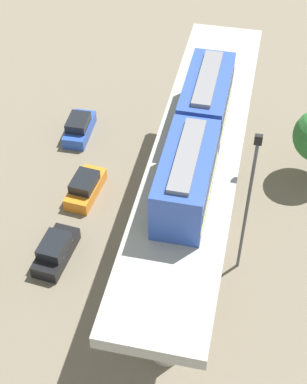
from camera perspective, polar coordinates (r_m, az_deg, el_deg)
ground_plane at (r=40.83m, az=3.80°, el=-4.53°), size 120.00×120.00×0.00m
viaduct at (r=36.16m, az=4.28°, el=2.11°), size 5.20×28.00×8.70m
train at (r=32.77m, az=4.29°, el=5.54°), size 2.64×13.55×3.24m
parked_car_black at (r=39.60m, az=-9.63°, el=-5.72°), size 2.18×4.35×1.76m
parked_car_blue at (r=48.81m, az=-7.33°, el=6.31°), size 1.92×4.25×1.76m
parked_car_orange at (r=43.44m, az=-6.72°, el=0.48°), size 2.18×4.35×1.76m
signal_post at (r=34.99m, az=9.30°, el=-0.95°), size 0.44×0.28×11.30m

